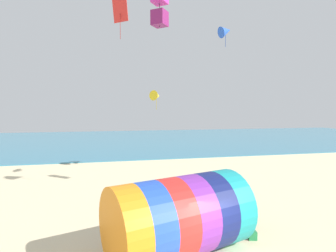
# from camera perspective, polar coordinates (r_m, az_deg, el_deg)

# --- Properties ---
(sea) EXTENTS (120.00, 40.00, 0.10)m
(sea) POSITION_cam_1_polar(r_m,az_deg,el_deg) (49.44, -7.63, -2.97)
(sea) COLOR teal
(sea) RESTS_ON ground
(giant_inflatable_tube) EXTENTS (6.13, 4.60, 3.08)m
(giant_inflatable_tube) POSITION_cam_1_polar(r_m,az_deg,el_deg) (10.87, 2.46, -19.00)
(giant_inflatable_tube) COLOR orange
(giant_inflatable_tube) RESTS_ON ground
(kite_handler) EXTENTS (0.26, 0.38, 1.75)m
(kite_handler) POSITION_cam_1_polar(r_m,az_deg,el_deg) (13.84, 15.49, -16.90)
(kite_handler) COLOR black
(kite_handler) RESTS_ON ground
(kite_red_diamond) EXTENTS (1.09, 0.95, 2.89)m
(kite_red_diamond) POSITION_cam_1_polar(r_m,az_deg,el_deg) (19.88, -10.40, 23.72)
(kite_red_diamond) COLOR red
(kite_magenta_box) EXTENTS (0.85, 0.85, 1.72)m
(kite_magenta_box) POSITION_cam_1_polar(r_m,az_deg,el_deg) (12.63, -1.84, 24.44)
(kite_magenta_box) COLOR #D1339E
(kite_blue_delta) EXTENTS (1.23, 1.04, 1.74)m
(kite_blue_delta) POSITION_cam_1_polar(r_m,az_deg,el_deg) (21.84, 12.44, 19.49)
(kite_blue_delta) COLOR blue
(kite_yellow_delta) EXTENTS (1.33, 1.33, 1.74)m
(kite_yellow_delta) POSITION_cam_1_polar(r_m,az_deg,el_deg) (23.98, -2.54, 6.57)
(kite_yellow_delta) COLOR yellow
(cooler_box) EXTENTS (0.45, 0.58, 0.36)m
(cooler_box) POSITION_cam_1_polar(r_m,az_deg,el_deg) (13.14, 17.69, -21.50)
(cooler_box) COLOR #268C4C
(cooler_box) RESTS_ON ground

